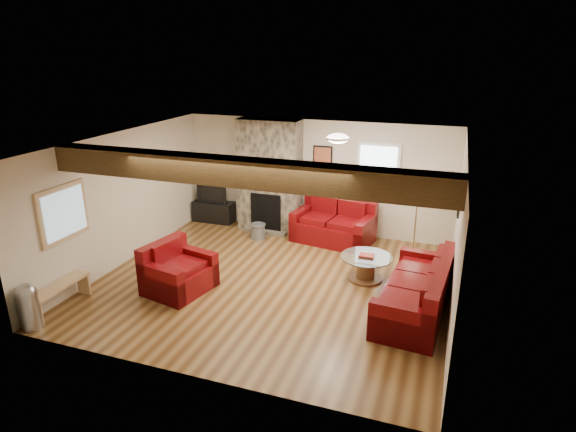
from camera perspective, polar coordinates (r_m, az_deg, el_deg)
name	(u,v)px	position (r m, az deg, el deg)	size (l,w,h in m)	color
room	(271,216)	(8.14, -2.04, 0.02)	(8.00, 8.00, 8.00)	#573417
oak_beam	(237,172)	(6.73, -6.01, 5.23)	(6.00, 0.36, 0.38)	black
chimney_breast	(269,177)	(10.72, -2.21, 4.60)	(1.40, 0.67, 2.50)	#332F27
back_window	(378,169)	(10.25, 10.61, 5.50)	(0.90, 0.08, 1.10)	white
hatch_window	(63,213)	(8.45, -25.07, 0.31)	(0.08, 1.00, 0.90)	tan
ceiling_dome	(338,140)	(8.41, 5.92, 8.95)	(0.40, 0.40, 0.18)	white
artwork_back	(323,158)	(10.46, 4.12, 6.89)	(0.42, 0.06, 0.52)	black
artwork_right	(459,200)	(7.77, 19.59, 1.81)	(0.06, 0.55, 0.42)	black
sofa_three	(416,287)	(7.79, 14.91, -8.18)	(2.20, 0.92, 0.85)	#4B0507
loveseat	(333,222)	(10.26, 5.38, -0.72)	(1.65, 0.95, 0.88)	#4B0507
armchair_red	(179,268)	(8.38, -12.84, -6.03)	(1.03, 0.91, 0.84)	#4B0507
coffee_table	(366,268)	(8.74, 9.21, -6.09)	(0.92, 0.92, 0.48)	#4B2F18
tv_cabinet	(214,211)	(11.62, -8.76, 0.53)	(0.98, 0.39, 0.49)	black
television	(213,193)	(11.48, -8.87, 2.71)	(0.75, 0.10, 0.43)	black
floor_lamp	(418,191)	(9.73, 15.21, 2.87)	(0.39, 0.39, 1.52)	#AC8847
pine_bench	(61,297)	(8.53, -25.32, -8.64)	(0.26, 1.11, 0.42)	tan
pedal_bin	(29,306)	(8.10, -28.35, -9.38)	(0.29, 0.29, 0.73)	#A1A1A6
coal_bucket	(258,231)	(10.51, -3.56, -1.76)	(0.35, 0.35, 0.33)	gray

